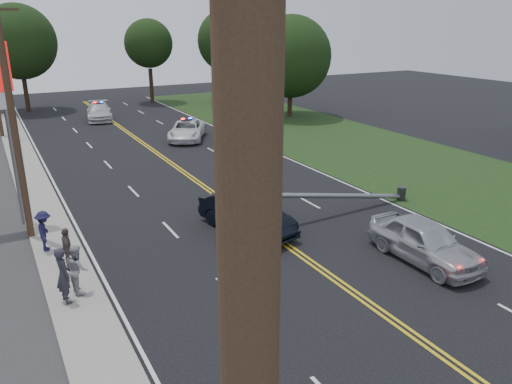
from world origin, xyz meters
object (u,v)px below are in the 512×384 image
crashed_sedan (247,214)px  traffic_signal (223,77)px  utility_pole_mid (13,120)px  fallen_streetlight (341,195)px  bystander_b (77,269)px  waiting_sedan (425,241)px  bystander_c (44,231)px  bystander_a (63,275)px  emergency_b (99,112)px  bystander_d (67,248)px  emergency_a (187,130)px

crashed_sedan → traffic_signal: bearing=54.0°
traffic_signal → utility_pole_mid: bearing=-134.2°
fallen_streetlight → bystander_b: bearing=-171.9°
utility_pole_mid → waiting_sedan: utility_pole_mid is taller
crashed_sedan → waiting_sedan: 7.43m
crashed_sedan → utility_pole_mid: bearing=142.7°
utility_pole_mid → bystander_c: utility_pole_mid is taller
waiting_sedan → bystander_a: bystander_a is taller
emergency_b → bystander_d: 30.55m
traffic_signal → bystander_b: (-16.52, -23.77, -3.24)m
bystander_a → bystander_b: bystander_a is taller
fallen_streetlight → bystander_c: size_ratio=5.69×
emergency_b → bystander_c: size_ratio=3.22×
emergency_a → emergency_b: bearing=139.7°
utility_pole_mid → bystander_a: bearing=-85.6°
utility_pole_mid → bystander_a: 7.44m
utility_pole_mid → bystander_b: (0.98, -5.77, -4.12)m
crashed_sedan → bystander_a: bystander_a is taller
fallen_streetlight → waiting_sedan: bearing=-93.1°
emergency_b → crashed_sedan: bearing=-79.8°
fallen_streetlight → crashed_sedan: size_ratio=1.90×
bystander_b → bystander_c: bearing=3.9°
utility_pole_mid → emergency_b: size_ratio=1.89×
bystander_c → emergency_a: bearing=-27.2°
crashed_sedan → bystander_c: bystander_c is taller
utility_pole_mid → fallen_streetlight: bearing=-16.6°
waiting_sedan → emergency_a: size_ratio=0.92×
bystander_a → traffic_signal: bearing=-46.8°
fallen_streetlight → utility_pole_mid: utility_pole_mid is taller
bystander_b → crashed_sedan: bearing=-79.0°
traffic_signal → fallen_streetlight: size_ratio=0.75×
bystander_b → bystander_d: (-0.03, 1.94, -0.05)m
utility_pole_mid → crashed_sedan: size_ratio=2.03×
bystander_b → utility_pole_mid: bearing=5.4°
crashed_sedan → bystander_d: bearing=167.3°
bystander_b → bystander_c: bystander_b is taller
emergency_b → bystander_d: (-7.44, -29.63, 0.14)m
bystander_d → emergency_a: bearing=-29.6°
fallen_streetlight → bystander_d: fallen_streetlight is taller
traffic_signal → emergency_b: size_ratio=1.33×
waiting_sedan → emergency_a: bearing=91.1°
bystander_d → bystander_b: bearing=-175.9°
traffic_signal → bystander_d: bearing=-127.2°
traffic_signal → bystander_a: (-17.02, -24.25, -3.13)m
utility_pole_mid → emergency_a: 19.61m
bystander_a → emergency_a: bearing=-42.3°
crashed_sedan → bystander_a: size_ratio=2.57×
traffic_signal → emergency_a: 7.00m
traffic_signal → bystander_a: size_ratio=3.68×
fallen_streetlight → crashed_sedan: (-4.96, 0.26, -0.11)m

